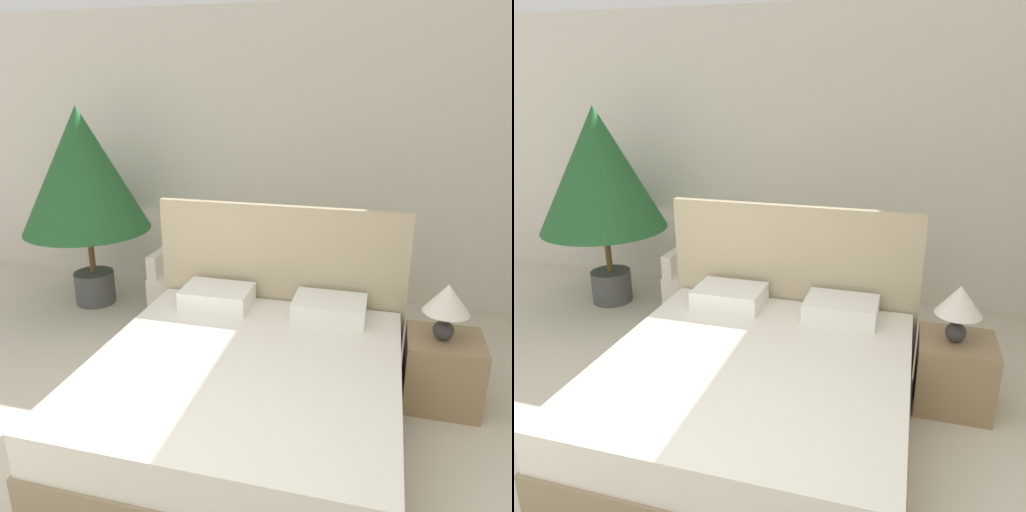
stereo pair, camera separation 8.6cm
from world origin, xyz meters
The scene contains 8 objects.
wall_back centered at (0.00, 3.64, 1.45)m, with size 10.00×0.06×2.90m.
bed centered at (0.25, 1.21, 0.32)m, with size 1.91×1.98×1.31m.
armchair_near_window_left centered at (-0.79, 2.84, 0.28)m, with size 0.65×0.62×0.82m.
armchair_near_window_right centered at (0.16, 2.84, 0.28)m, with size 0.70×0.68×0.82m.
potted_palm centered at (-1.86, 2.81, 1.35)m, with size 1.23×1.23×1.99m.
nightstand centered at (1.48, 1.88, 0.25)m, with size 0.51×0.47×0.51m.
table_lamp centered at (1.45, 1.85, 0.78)m, with size 0.31×0.31×0.40m.
side_table centered at (-0.32, 2.85, 0.23)m, with size 0.35×0.35×0.45m.
Camera 2 is at (1.08, -1.39, 2.14)m, focal length 35.00 mm.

